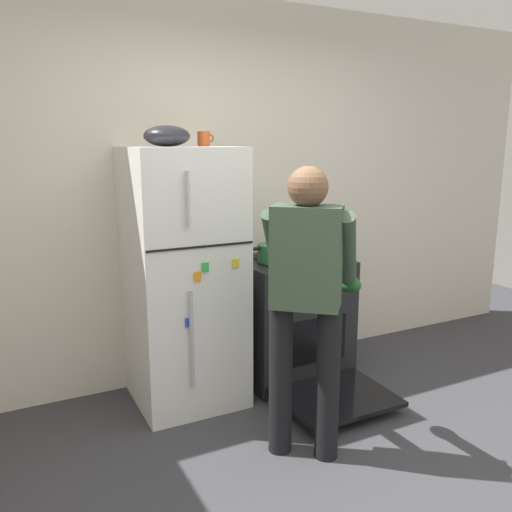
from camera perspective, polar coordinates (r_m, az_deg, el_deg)
kitchen_wall_back at (r=3.89m, az=-4.44°, el=6.79°), size 6.00×0.10×2.70m
refrigerator at (r=3.49m, az=-7.84°, el=-2.37°), size 0.68×0.72×1.69m
stove_range at (r=3.92m, az=3.79°, el=-6.88°), size 0.76×1.21×0.90m
person_cook at (r=2.82m, az=5.50°, el=-3.54°), size 0.65×0.67×1.60m
red_pot at (r=3.67m, az=2.01°, el=0.32°), size 0.34×0.24×0.12m
coffee_mug at (r=3.49m, az=-5.65°, el=12.50°), size 0.11×0.08×0.10m
pepper_mill at (r=4.11m, az=5.95°, el=1.93°), size 0.05×0.05×0.18m
mixing_bowl at (r=3.35m, az=-9.62°, el=12.68°), size 0.28×0.28×0.13m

